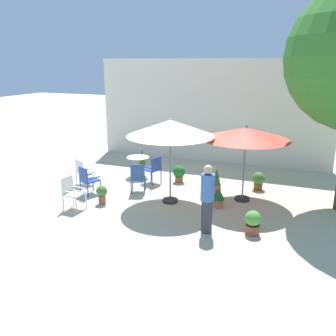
{
  "coord_description": "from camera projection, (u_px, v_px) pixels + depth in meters",
  "views": [
    {
      "loc": [
        3.76,
        -9.21,
        3.89
      ],
      "look_at": [
        0.0,
        0.25,
        0.91
      ],
      "focal_mm": 38.79,
      "sensor_mm": 36.0,
      "label": 1
    }
  ],
  "objects": [
    {
      "name": "potted_plant_2",
      "position": [
        142.0,
        159.0,
        13.6
      ],
      "size": [
        0.24,
        0.24,
        0.78
      ],
      "color": "#AB5732",
      "rests_on": "ground"
    },
    {
      "name": "patio_chair_1",
      "position": [
        83.0,
        170.0,
        11.88
      ],
      "size": [
        0.64,
        0.62,
        0.85
      ],
      "color": "silver",
      "rests_on": "ground"
    },
    {
      "name": "standing_person",
      "position": [
        207.0,
        198.0,
        8.41
      ],
      "size": [
        0.45,
        0.45,
        1.66
      ],
      "color": "#33333D",
      "rests_on": "ground"
    },
    {
      "name": "potted_plant_6",
      "position": [
        253.0,
        222.0,
        8.46
      ],
      "size": [
        0.37,
        0.37,
        0.58
      ],
      "color": "brown",
      "rests_on": "ground"
    },
    {
      "name": "patio_chair_2",
      "position": [
        138.0,
        176.0,
        11.09
      ],
      "size": [
        0.58,
        0.59,
        0.94
      ],
      "color": "#2C4F92",
      "rests_on": "ground"
    },
    {
      "name": "potted_plant_0",
      "position": [
        216.0,
        180.0,
        11.32
      ],
      "size": [
        0.31,
        0.31,
        0.74
      ],
      "color": "#A24D3D",
      "rests_on": "ground"
    },
    {
      "name": "potted_plant_5",
      "position": [
        259.0,
        180.0,
        11.44
      ],
      "size": [
        0.41,
        0.41,
        0.56
      ],
      "color": "brown",
      "rests_on": "ground"
    },
    {
      "name": "potted_plant_1",
      "position": [
        218.0,
        196.0,
        10.07
      ],
      "size": [
        0.36,
        0.36,
        0.58
      ],
      "color": "#C6744B",
      "rests_on": "ground"
    },
    {
      "name": "patio_umbrella_1",
      "position": [
        246.0,
        134.0,
        10.09
      ],
      "size": [
        2.47,
        2.47,
        2.22
      ],
      "color": "#2D2D2D",
      "rests_on": "ground"
    },
    {
      "name": "patio_chair_0",
      "position": [
        71.0,
        191.0,
        9.88
      ],
      "size": [
        0.51,
        0.49,
        0.91
      ],
      "color": "silver",
      "rests_on": "ground"
    },
    {
      "name": "villa_facade",
      "position": [
        210.0,
        111.0,
        14.34
      ],
      "size": [
        9.36,
        0.3,
        4.03
      ],
      "primitive_type": "cube",
      "color": "silver",
      "rests_on": "ground"
    },
    {
      "name": "patio_umbrella_0",
      "position": [
        170.0,
        129.0,
        9.9
      ],
      "size": [
        2.43,
        2.43,
        2.44
      ],
      "color": "#2D2D2D",
      "rests_on": "ground"
    },
    {
      "name": "patio_chair_3",
      "position": [
        88.0,
        179.0,
        10.95
      ],
      "size": [
        0.58,
        0.62,
        0.88
      ],
      "color": "#253D91",
      "rests_on": "ground"
    },
    {
      "name": "potted_plant_4",
      "position": [
        179.0,
        173.0,
        12.15
      ],
      "size": [
        0.42,
        0.42,
        0.57
      ],
      "color": "#9C542E",
      "rests_on": "ground"
    },
    {
      "name": "ground_plane",
      "position": [
        165.0,
        200.0,
        10.64
      ],
      "size": [
        60.0,
        60.0,
        0.0
      ],
      "primitive_type": "plane",
      "color": "#BBB697"
    },
    {
      "name": "potted_plant_3",
      "position": [
        102.0,
        193.0,
        10.28
      ],
      "size": [
        0.32,
        0.32,
        0.54
      ],
      "color": "brown",
      "rests_on": "ground"
    },
    {
      "name": "patio_chair_4",
      "position": [
        153.0,
        168.0,
        11.95
      ],
      "size": [
        0.61,
        0.61,
        0.91
      ],
      "color": "#233D94",
      "rests_on": "ground"
    },
    {
      "name": "cafe_table_0",
      "position": [
        138.0,
        163.0,
        12.71
      ],
      "size": [
        0.78,
        0.78,
        0.71
      ],
      "color": "white",
      "rests_on": "ground"
    }
  ]
}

